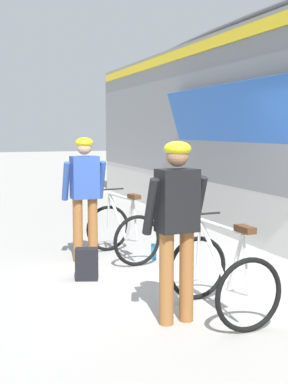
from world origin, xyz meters
The scene contains 7 objects.
ground_plane centered at (0.00, 0.00, 0.00)m, with size 80.00×80.00×0.00m, color #A09E99.
cyclist_near_in_blue centered at (-1.03, 1.61, 1.05)m, with size 0.62×0.33×1.76m.
cyclist_far_in_dark centered at (-0.76, -1.07, 1.05)m, with size 0.63×0.35×1.76m.
bicycle_near_silver centered at (-0.49, 1.58, 0.40)m, with size 0.84×1.15×0.99m.
bicycle_far_white centered at (-0.25, -1.03, 0.40)m, with size 0.75×1.10×0.99m.
backpack_on_platform centered at (-1.24, 0.65, 0.20)m, with size 0.28×0.18×0.40m, color black.
water_bottle_near_the_bikes centered at (-0.08, 1.34, 0.11)m, with size 0.08×0.08×0.23m, color #338CCC.
Camera 1 is at (-2.72, -5.60, 1.87)m, focal length 49.05 mm.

